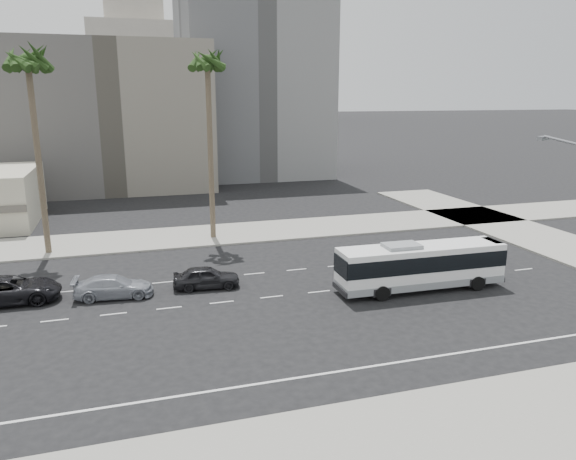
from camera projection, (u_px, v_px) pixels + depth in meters
name	position (u px, v px, depth m)	size (l,w,h in m)	color
ground	(319.00, 292.00, 33.05)	(700.00, 700.00, 0.00)	black
sidewalk_north	(258.00, 231.00, 47.43)	(120.00, 7.00, 0.15)	gray
sidewalk_south	(473.00, 442.00, 18.64)	(120.00, 7.00, 0.15)	gray
midrise_beige_west	(112.00, 117.00, 69.28)	(24.00, 18.00, 18.00)	#5D5955
midrise_gray_center	(251.00, 86.00, 80.44)	(20.00, 20.00, 26.00)	slate
civic_tower	(135.00, 36.00, 255.23)	(42.00, 42.00, 129.00)	beige
highrise_right	(241.00, 43.00, 250.80)	(26.00, 26.00, 70.00)	slate
highrise_far	(276.00, 60.00, 286.89)	(22.00, 22.00, 60.00)	slate
city_bus	(421.00, 265.00, 33.13)	(10.53, 2.57, 3.01)	white
car_a	(206.00, 277.00, 33.60)	(4.09, 1.64, 1.39)	black
car_b	(114.00, 287.00, 32.04)	(4.58, 1.86, 1.33)	#8D919C
car_c	(9.00, 290.00, 31.14)	(5.62, 2.59, 1.56)	black
palm_near	(207.00, 66.00, 42.01)	(4.55, 4.55, 15.34)	brown
palm_mid	(28.00, 66.00, 37.61)	(4.92, 4.92, 15.19)	brown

